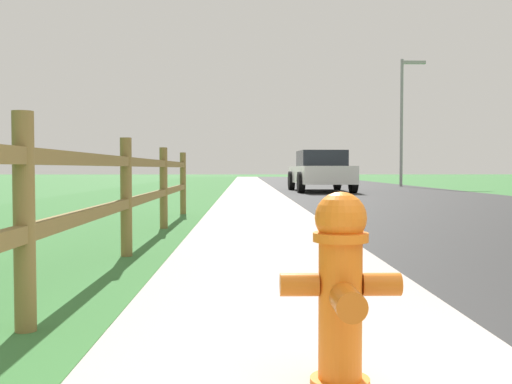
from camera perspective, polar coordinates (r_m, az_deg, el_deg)
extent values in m
plane|color=#346C33|center=(26.31, 1.67, 0.38)|extent=(120.00, 120.00, 0.00)
cube|color=#292929|center=(28.68, 8.48, 0.52)|extent=(7.00, 66.00, 0.01)
cube|color=#ACA198|center=(28.33, -4.60, 0.52)|extent=(6.00, 66.00, 0.01)
cube|color=#346C33|center=(28.46, -7.61, 0.52)|extent=(5.00, 66.00, 0.00)
cylinder|color=orange|center=(2.42, 7.98, -10.93)|extent=(0.17, 0.17, 0.61)
cylinder|color=orange|center=(2.50, 7.94, -17.36)|extent=(0.24, 0.24, 0.03)
cylinder|color=orange|center=(2.37, 8.02, -4.25)|extent=(0.22, 0.22, 0.03)
sphere|color=orange|center=(2.37, 8.03, -2.43)|extent=(0.20, 0.20, 0.20)
cube|color=#CB6115|center=(2.36, 8.03, -0.83)|extent=(0.04, 0.04, 0.04)
cylinder|color=#CB6115|center=(2.38, 4.12, -8.74)|extent=(0.15, 0.09, 0.09)
cylinder|color=#CB6115|center=(2.43, 11.78, -8.56)|extent=(0.15, 0.09, 0.09)
cylinder|color=#CB6115|center=(2.24, 8.71, -10.32)|extent=(0.11, 0.18, 0.11)
cylinder|color=olive|center=(3.33, -21.09, -2.72)|extent=(0.11, 0.11, 1.15)
cylinder|color=olive|center=(5.92, -12.19, -0.51)|extent=(0.11, 0.11, 1.15)
cylinder|color=olive|center=(8.56, -8.74, 0.35)|extent=(0.11, 0.11, 1.15)
cylinder|color=olive|center=(11.22, -6.93, 0.80)|extent=(0.11, 0.11, 1.15)
cube|color=olive|center=(5.92, -12.19, -1.07)|extent=(0.07, 10.72, 0.09)
cube|color=olive|center=(5.91, -12.22, 2.83)|extent=(0.07, 10.72, 0.09)
cube|color=white|center=(22.51, 6.11, 1.66)|extent=(1.98, 4.92, 0.63)
cube|color=#1E232B|center=(22.32, 6.20, 3.19)|extent=(1.68, 2.18, 0.57)
cylinder|color=black|center=(21.20, 9.20, 0.91)|extent=(0.24, 0.75, 0.74)
cylinder|color=black|center=(20.89, 4.28, 0.91)|extent=(0.24, 0.75, 0.74)
cylinder|color=black|center=(24.16, 7.70, 1.08)|extent=(0.24, 0.75, 0.74)
cylinder|color=black|center=(23.89, 3.37, 1.08)|extent=(0.24, 0.75, 0.74)
cylinder|color=gray|center=(29.33, 13.61, 6.36)|extent=(0.14, 0.14, 5.98)
cube|color=#999999|center=(29.82, 14.71, 11.79)|extent=(1.10, 0.20, 0.14)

